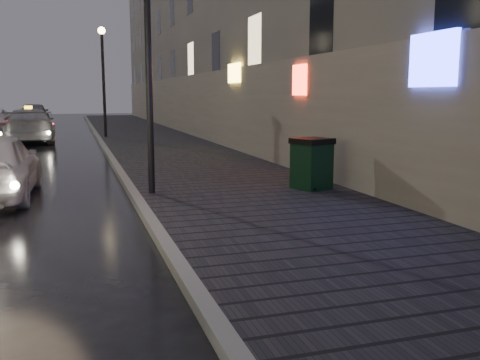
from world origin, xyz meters
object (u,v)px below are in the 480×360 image
(taxi_mid, at_px, (29,126))
(car_far, at_px, (34,114))
(lamp_far, at_px, (103,68))
(lamp_near, at_px, (148,31))
(trash_bin, at_px, (312,163))

(taxi_mid, relative_size, car_far, 1.12)
(lamp_far, bearing_deg, lamp_near, -90.00)
(taxi_mid, distance_m, car_far, 15.44)
(lamp_near, height_order, lamp_far, same)
(taxi_mid, bearing_deg, trash_bin, 109.64)
(trash_bin, relative_size, car_far, 0.23)
(trash_bin, height_order, car_far, car_far)
(lamp_far, height_order, taxi_mid, lamp_far)
(lamp_near, bearing_deg, lamp_far, 90.00)
(lamp_far, relative_size, taxi_mid, 0.98)
(lamp_far, bearing_deg, car_far, 105.75)
(lamp_near, distance_m, car_far, 31.28)
(trash_bin, distance_m, car_far, 32.33)
(taxi_mid, bearing_deg, lamp_near, 98.85)
(trash_bin, relative_size, taxi_mid, 0.21)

